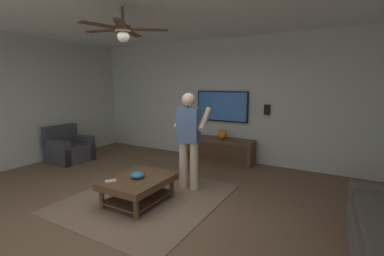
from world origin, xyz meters
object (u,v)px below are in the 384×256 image
Objects in this scene: tv at (222,106)px; remote_white at (111,181)px; bowl at (138,175)px; media_console at (217,150)px; wall_speaker_left at (267,110)px; coffee_table at (138,185)px; vase_round at (223,134)px; armchair at (69,149)px; ceiling_fan at (122,31)px; person_standing at (189,135)px; wall_speaker_right at (187,105)px.

remote_white is (-3.17, 0.34, -0.85)m from tv.
bowl is at bearing -2.24° from tv.
wall_speaker_left is (0.25, -1.04, 0.96)m from media_console.
bowl is (-0.01, 0.00, 0.15)m from coffee_table.
vase_round reaches higher than media_console.
coffee_table is at bearing 174.25° from vase_round.
armchair is 5.49× the size of remote_white.
ceiling_fan reaches higher than bowl.
bowl is 1.39× the size of remote_white.
ceiling_fan reaches higher than vase_round.
coffee_table is 2.61m from vase_round.
vase_round is at bearing 108.24° from wall_speaker_left.
coffee_table is at bearing -2.21° from tv.
ceiling_fan is at bearing 157.19° from wall_speaker_left.
tv reaches higher than media_console.
armchair is 0.82× the size of coffee_table.
remote_white is at bearing 145.18° from person_standing.
wall_speaker_right is at bearing 75.25° from vase_round.
wall_speaker_left reaches higher than media_console.
bowl is 0.95× the size of wall_speaker_left.
remote_white is at bearing -23.97° from armchair.
ceiling_fan is at bearing 172.48° from vase_round.
coffee_table is (-0.93, -2.92, 0.02)m from armchair.
tv is at bearing 37.12° from remote_white.
vase_round is (1.69, 0.11, -0.27)m from person_standing.
person_standing is at bearing 16.43° from remote_white.
armchair is 0.50× the size of person_standing.
media_console is 1.44m from wall_speaker_left.
media_console is at bearing -2.45° from bowl.
wall_speaker_right is (0.25, 0.97, 0.98)m from media_console.
armchair is 3.74× the size of vase_round.
ceiling_fan reaches higher than remote_white.
wall_speaker_right reaches higher than vase_round.
ceiling_fan reaches higher than media_console.
vase_round is at bearing 28.19° from armchair.
remote_white is at bearing 156.41° from wall_speaker_left.
person_standing is at bearing -22.84° from bowl.
remote_white is 0.68× the size of wall_speaker_right.
armchair is 3.94× the size of bowl.
remote_white is (-2.92, 0.34, 0.14)m from media_console.
armchair is 3.74× the size of wall_speaker_left.
coffee_table is 2.20m from ceiling_fan.
vase_round is at bearing -7.52° from ceiling_fan.
armchair is 3.46m from media_console.
armchair is 3.60m from vase_round.
coffee_table is 0.15m from bowl.
tv is (1.92, -3.03, 0.99)m from armchair.
wall_speaker_right reaches higher than wall_speaker_left.
media_console is 3.51m from ceiling_fan.
ceiling_fan is (-0.98, 0.46, 1.55)m from person_standing.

